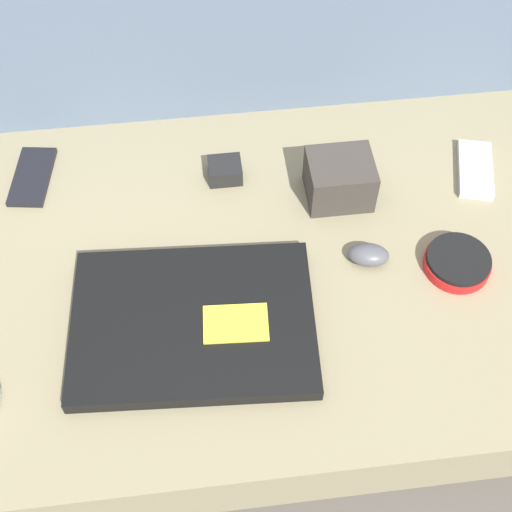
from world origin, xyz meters
name	(u,v)px	position (x,y,z in m)	size (l,w,h in m)	color
ground_plane	(256,303)	(0.00, 0.00, 0.00)	(8.00, 8.00, 0.00)	#4C4742
couch_seat	(256,284)	(0.00, 0.00, 0.06)	(1.04, 0.65, 0.11)	#847A5B
laptop	(194,322)	(-0.10, -0.10, 0.12)	(0.35, 0.27, 0.03)	black
computer_mouse	(369,255)	(0.17, -0.01, 0.13)	(0.07, 0.05, 0.03)	#4C4C51
speaker_puck	(458,262)	(0.30, -0.04, 0.12)	(0.10, 0.10, 0.02)	red
phone_silver	(32,177)	(-0.34, 0.21, 0.12)	(0.08, 0.13, 0.01)	black
phone_black	(475,170)	(0.38, 0.14, 0.12)	(0.08, 0.13, 0.01)	#B7B7BC
camera_pouch	(340,179)	(0.15, 0.12, 0.15)	(0.10, 0.09, 0.07)	#38332D
charger_brick	(225,170)	(-0.03, 0.18, 0.13)	(0.05, 0.05, 0.03)	black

